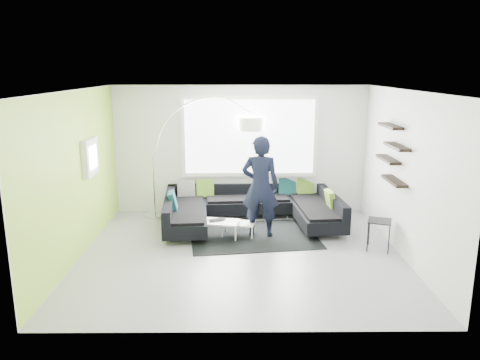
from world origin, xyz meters
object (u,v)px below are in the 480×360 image
(sectional_sofa, at_px, (251,210))
(coffee_table, at_px, (229,228))
(side_table, at_px, (379,235))
(arc_lamp, at_px, (152,158))
(person, at_px, (260,187))
(laptop, at_px, (218,221))

(sectional_sofa, relative_size, coffee_table, 3.78)
(side_table, bearing_deg, coffee_table, 165.63)
(arc_lamp, height_order, person, arc_lamp)
(person, xyz_separation_m, laptop, (-0.80, -0.08, -0.64))
(arc_lamp, distance_m, laptop, 2.16)
(arc_lamp, relative_size, person, 1.32)
(coffee_table, relative_size, side_table, 1.78)
(coffee_table, xyz_separation_m, person, (0.60, 0.05, 0.81))
(arc_lamp, height_order, side_table, arc_lamp)
(sectional_sofa, height_order, coffee_table, sectional_sofa)
(sectional_sofa, distance_m, side_table, 2.59)
(side_table, relative_size, laptop, 1.35)
(arc_lamp, xyz_separation_m, side_table, (4.30, -1.95, -1.01))
(arc_lamp, distance_m, side_table, 4.83)
(person, bearing_deg, sectional_sofa, -67.29)
(person, bearing_deg, laptop, 14.60)
(arc_lamp, bearing_deg, person, -26.70)
(sectional_sofa, height_order, side_table, sectional_sofa)
(arc_lamp, xyz_separation_m, laptop, (1.44, -1.30, -0.96))
(sectional_sofa, bearing_deg, person, -80.71)
(sectional_sofa, xyz_separation_m, coffee_table, (-0.45, -0.66, -0.17))
(sectional_sofa, relative_size, arc_lamp, 1.42)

